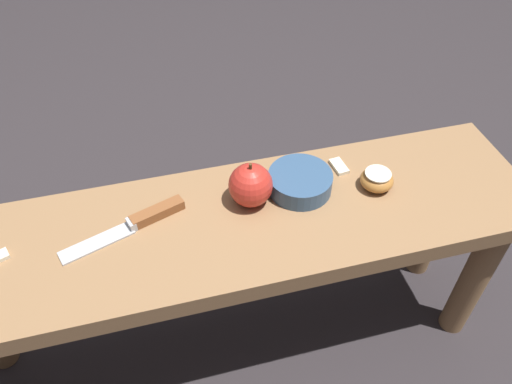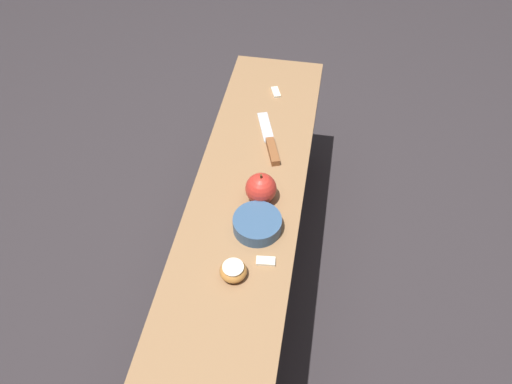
{
  "view_description": "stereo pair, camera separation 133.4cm",
  "coord_description": "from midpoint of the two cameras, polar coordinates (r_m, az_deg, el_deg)",
  "views": [
    {
      "loc": [
        -0.1,
        -0.61,
        1.13
      ],
      "look_at": [
        0.06,
        0.03,
        0.48
      ],
      "focal_mm": 35.0,
      "sensor_mm": 36.0,
      "label": 1
    },
    {
      "loc": [
        0.92,
        0.18,
        1.47
      ],
      "look_at": [
        0.06,
        0.03,
        0.48
      ],
      "focal_mm": 35.0,
      "sensor_mm": 36.0,
      "label": 2
    }
  ],
  "objects": [
    {
      "name": "wooden_bench",
      "position": [
        1.05,
        16.5,
        -19.24
      ],
      "size": [
        1.21,
        0.31,
        0.44
      ],
      "color": "olive",
      "rests_on": "ground_plane"
    },
    {
      "name": "ground_plane",
      "position": [
        1.38,
        12.98,
        -24.97
      ],
      "size": [
        8.0,
        8.0,
        0.0
      ],
      "primitive_type": "plane",
      "color": "#2D282B"
    },
    {
      "name": "apple_cut",
      "position": [
        0.88,
        19.93,
        -35.18
      ],
      "size": [
        0.07,
        0.07,
        0.04
      ],
      "color": "#B27233",
      "rests_on": "wooden_bench"
    },
    {
      "name": "bowl",
      "position": [
        0.92,
        21.48,
        -25.95
      ],
      "size": [
        0.13,
        0.13,
        0.04
      ],
      "color": "#335175",
      "rests_on": "wooden_bench"
    },
    {
      "name": "apple_slice_near_knife",
      "position": [
        0.92,
        24.4,
        -32.03
      ],
      "size": [
        0.03,
        0.05,
        0.01
      ],
      "color": "silver",
      "rests_on": "wooden_bench"
    },
    {
      "name": "apple_slice_center",
      "position": [
        1.21,
        17.58,
        0.58
      ],
      "size": [
        0.06,
        0.04,
        0.01
      ],
      "color": "silver",
      "rests_on": "wooden_bench"
    },
    {
      "name": "knife",
      "position": [
        1.05,
        19.29,
        -9.74
      ],
      "size": [
        0.23,
        0.1,
        0.02
      ],
      "rotation": [
        0.0,
        0.0,
        -2.81
      ],
      "color": "#B7BABF",
      "rests_on": "wooden_bench"
    },
    {
      "name": "apple_whole",
      "position": [
        0.93,
        20.9,
        -19.55
      ],
      "size": [
        0.08,
        0.08,
        0.09
      ],
      "color": "red",
      "rests_on": "wooden_bench"
    }
  ]
}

